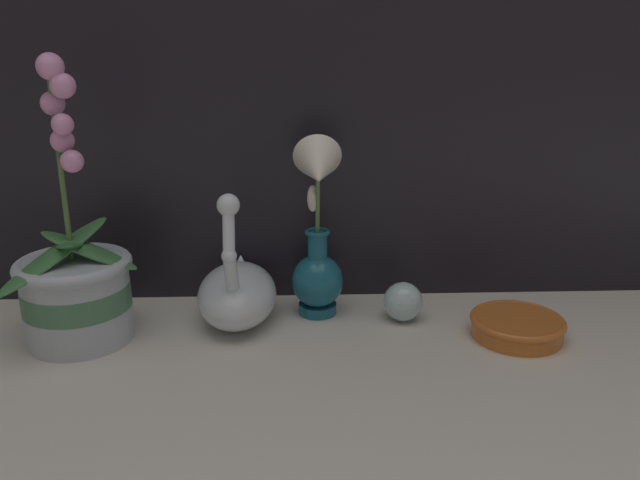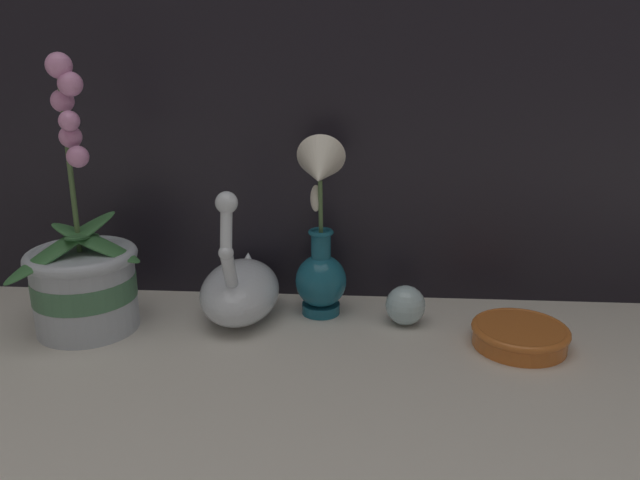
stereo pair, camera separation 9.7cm
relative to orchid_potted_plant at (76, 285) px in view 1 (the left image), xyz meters
The scene contains 6 objects.
ground_plane 0.38m from the orchid_potted_plant, 16.39° to the right, with size 2.80×2.80×0.00m, color beige.
orchid_potted_plant is the anchor object (origin of this frame).
swan_figurine 0.25m from the orchid_potted_plant, 13.78° to the left, with size 0.13×0.21×0.23m.
blue_vase 0.38m from the orchid_potted_plant, 11.29° to the left, with size 0.09×0.12×0.31m.
glass_sphere 0.52m from the orchid_potted_plant, ahead, with size 0.07×0.07×0.07m.
amber_dish 0.69m from the orchid_potted_plant, ahead, with size 0.15×0.15×0.03m.
Camera 1 is at (-0.01, -0.79, 0.44)m, focal length 35.00 mm.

